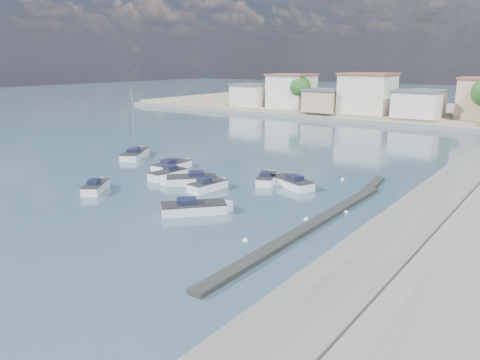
# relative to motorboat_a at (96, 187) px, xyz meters

# --- Properties ---
(ground) EXTENTS (400.00, 400.00, 0.00)m
(ground) POSITION_rel_motorboat_a_xyz_m (14.70, 32.72, -0.38)
(ground) COLOR #304F61
(ground) RESTS_ON ground
(breakwater) EXTENTS (2.00, 31.02, 0.35)m
(breakwater) POSITION_rel_motorboat_a_xyz_m (21.61, 5.41, -0.21)
(breakwater) COLOR black
(breakwater) RESTS_ON ground
(far_shore_land) EXTENTS (160.00, 40.00, 1.40)m
(far_shore_land) POSITION_rel_motorboat_a_xyz_m (14.70, 84.72, 0.32)
(far_shore_land) COLOR gray
(far_shore_land) RESTS_ON ground
(far_shore_quay) EXTENTS (160.00, 2.50, 0.80)m
(far_shore_quay) POSITION_rel_motorboat_a_xyz_m (14.70, 63.72, 0.02)
(far_shore_quay) COLOR slate
(far_shore_quay) RESTS_ON ground
(motorboat_a) EXTENTS (3.63, 4.22, 1.48)m
(motorboat_a) POSITION_rel_motorboat_a_xyz_m (0.00, 0.00, 0.00)
(motorboat_a) COLOR white
(motorboat_a) RESTS_ON ground
(motorboat_b) EXTENTS (2.15, 4.63, 1.48)m
(motorboat_b) POSITION_rel_motorboat_a_xyz_m (8.58, 6.78, -0.00)
(motorboat_b) COLOR white
(motorboat_b) RESTS_ON ground
(motorboat_c) EXTENTS (5.61, 3.78, 1.48)m
(motorboat_c) POSITION_rel_motorboat_a_xyz_m (14.29, 12.55, 0.00)
(motorboat_c) COLOR white
(motorboat_c) RESTS_ON ground
(motorboat_d) EXTENTS (5.08, 5.01, 1.48)m
(motorboat_d) POSITION_rel_motorboat_a_xyz_m (5.49, 7.21, -0.00)
(motorboat_d) COLOR white
(motorboat_d) RESTS_ON ground
(motorboat_e) EXTENTS (2.22, 5.60, 1.48)m
(motorboat_e) POSITION_rel_motorboat_a_xyz_m (-0.56, 11.24, -0.00)
(motorboat_e) COLOR white
(motorboat_e) RESTS_ON ground
(motorboat_f) EXTENTS (3.11, 4.44, 1.48)m
(motorboat_f) POSITION_rel_motorboat_a_xyz_m (11.62, 12.43, -0.00)
(motorboat_f) COLOR white
(motorboat_f) RESTS_ON ground
(motorboat_g) EXTENTS (1.96, 4.87, 1.48)m
(motorboat_g) POSITION_rel_motorboat_a_xyz_m (2.01, 7.48, 0.00)
(motorboat_g) COLOR white
(motorboat_g) RESTS_ON ground
(motorboat_h) EXTENTS (5.13, 5.36, 1.48)m
(motorboat_h) POSITION_rel_motorboat_a_xyz_m (12.36, 0.67, -0.00)
(motorboat_h) COLOR white
(motorboat_h) RESTS_ON ground
(sailboat) EXTENTS (5.23, 6.59, 9.00)m
(sailboat) POSITION_rel_motorboat_a_xyz_m (-9.59, 13.53, 0.03)
(sailboat) COLOR white
(sailboat) RESTS_ON ground
(mooring_buoys) EXTENTS (13.06, 33.56, 0.38)m
(mooring_buoys) POSITION_rel_motorboat_a_xyz_m (16.57, 4.89, -0.33)
(mooring_buoys) COLOR white
(mooring_buoys) RESTS_ON ground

